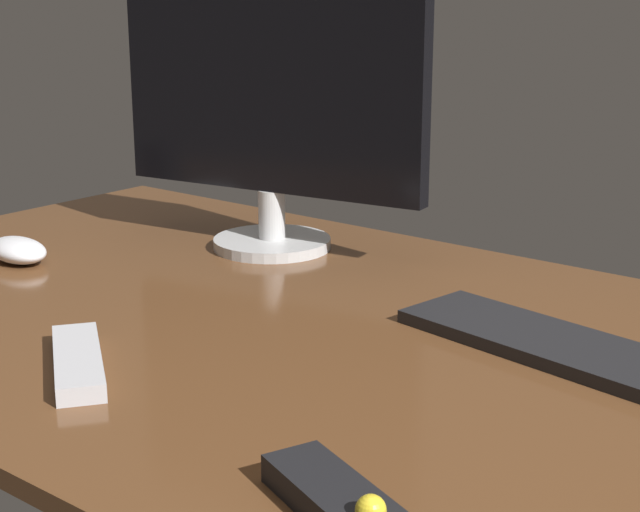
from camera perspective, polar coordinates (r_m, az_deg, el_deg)
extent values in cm
cube|color=brown|center=(117.41, -2.78, -3.98)|extent=(140.00, 84.00, 2.00)
cylinder|color=#BCBCBC|center=(146.42, -2.77, 0.75)|extent=(17.36, 17.36, 1.53)
cylinder|color=#BCBCBC|center=(145.35, -2.80, 2.42)|extent=(3.93, 3.93, 7.23)
cube|color=black|center=(141.99, -2.91, 10.71)|extent=(48.44, 10.07, 34.81)
cube|color=black|center=(107.28, 14.98, -5.49)|extent=(44.10, 17.87, 1.47)
ellipsoid|color=silver|center=(145.57, -17.03, 0.33)|extent=(12.49, 8.38, 3.29)
cube|color=black|center=(74.24, 1.73, -14.54)|extent=(19.10, 11.47, 2.34)
sphere|color=yellow|center=(71.45, 2.94, -14.41)|extent=(2.25, 2.25, 2.25)
cube|color=#B7B7BC|center=(104.11, -13.78, -5.93)|extent=(17.43, 14.44, 1.91)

